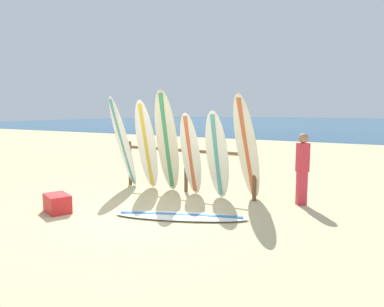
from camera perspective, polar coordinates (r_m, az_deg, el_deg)
ground_plane at (r=7.08m, az=-8.41°, el=-9.66°), size 120.00×120.00×0.00m
ocean_water at (r=63.48m, az=26.13°, el=4.47°), size 120.00×80.00×0.01m
surfboard_rack at (r=8.67m, az=-0.99°, el=-1.14°), size 3.67×0.09×1.19m
surfboard_leaning_far_left at (r=9.25m, az=-11.17°, el=1.79°), size 0.61×0.88×2.40m
surfboard_leaning_left at (r=8.85m, az=-7.39°, el=1.27°), size 0.66×0.88×2.29m
surfboard_leaning_center_left at (r=8.56m, az=-4.10°, el=1.94°), size 0.66×0.79×2.53m
surfboard_leaning_center at (r=8.27m, az=-0.20°, el=-0.14°), size 0.58×0.57×1.99m
surfboard_leaning_center_right at (r=7.87m, az=4.12°, el=-0.35°), size 0.58×0.58×2.03m
surfboard_leaning_right at (r=7.63m, az=8.94°, el=0.70°), size 0.50×1.12×2.39m
surfboard_lying_on_sand at (r=6.74m, az=-1.86°, el=-10.15°), size 2.58×1.46×0.08m
beachgoer_standing at (r=7.81m, az=17.54°, el=-1.92°), size 0.29×0.28×1.55m
cooler_box at (r=7.56m, az=-21.08°, el=-7.57°), size 0.71×0.60×0.36m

